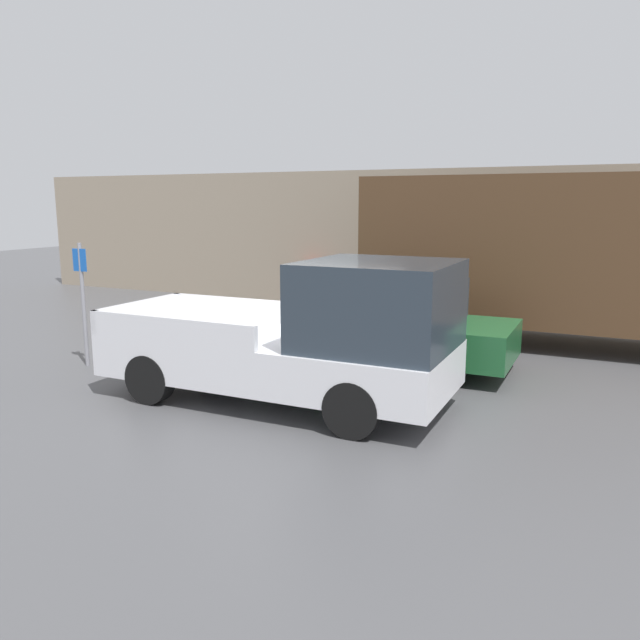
# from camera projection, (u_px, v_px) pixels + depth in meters

# --- Properties ---
(ground_plane) EXTENTS (60.00, 60.00, 0.00)m
(ground_plane) POSITION_uv_depth(u_px,v_px,m) (305.00, 396.00, 9.60)
(ground_plane) COLOR #4C4C4F
(building_wall) EXTENTS (28.00, 0.15, 3.81)m
(building_wall) POSITION_uv_depth(u_px,v_px,m) (443.00, 242.00, 16.54)
(building_wall) COLOR gray
(building_wall) RESTS_ON ground
(pickup_truck) EXTENTS (5.21, 2.08, 2.16)m
(pickup_truck) POSITION_uv_depth(u_px,v_px,m) (309.00, 339.00, 8.99)
(pickup_truck) COLOR silver
(pickup_truck) RESTS_ON ground
(car) EXTENTS (4.87, 1.83, 1.60)m
(car) POSITION_uv_depth(u_px,v_px,m) (379.00, 322.00, 11.28)
(car) COLOR #1E592D
(car) RESTS_ON ground
(delivery_truck) EXTENTS (7.70, 2.40, 3.47)m
(delivery_truck) POSITION_uv_depth(u_px,v_px,m) (539.00, 255.00, 12.85)
(delivery_truck) COLOR #4C331E
(delivery_truck) RESTS_ON ground
(parking_sign) EXTENTS (0.30, 0.07, 2.23)m
(parking_sign) POSITION_uv_depth(u_px,v_px,m) (83.00, 297.00, 11.16)
(parking_sign) COLOR gray
(parking_sign) RESTS_ON ground
(newspaper_box) EXTENTS (0.45, 0.40, 1.12)m
(newspaper_box) POSITION_uv_depth(u_px,v_px,m) (310.00, 285.00, 18.09)
(newspaper_box) COLOR red
(newspaper_box) RESTS_ON ground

